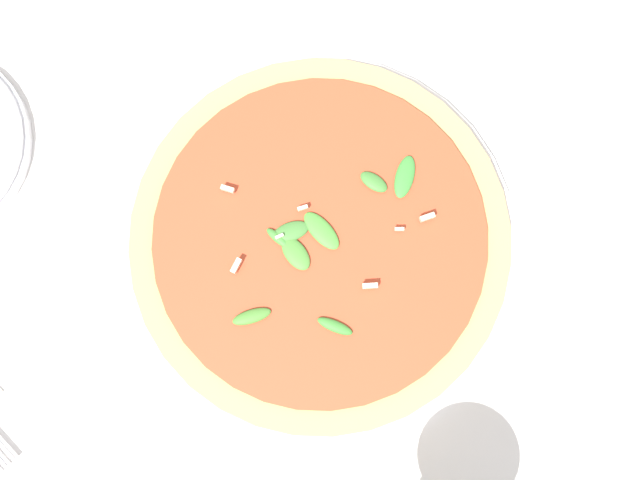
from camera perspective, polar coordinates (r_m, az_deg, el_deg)
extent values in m
plane|color=silver|center=(0.70, 0.89, 1.56)|extent=(6.00, 6.00, 0.00)
cylinder|color=white|center=(0.69, 0.00, -0.31)|extent=(0.36, 0.36, 0.01)
cylinder|color=tan|center=(0.67, 0.00, -0.12)|extent=(0.34, 0.34, 0.02)
cylinder|color=#C64728|center=(0.66, 0.00, 0.04)|extent=(0.30, 0.30, 0.01)
ellipsoid|color=#488E35|center=(0.65, 0.11, 0.71)|extent=(0.05, 0.03, 0.01)
ellipsoid|color=#407A32|center=(0.66, 4.12, 4.43)|extent=(0.03, 0.03, 0.01)
ellipsoid|color=#467F2F|center=(0.65, -5.23, -5.83)|extent=(0.02, 0.04, 0.01)
ellipsoid|color=#408334|center=(0.65, -3.08, -0.19)|extent=(0.03, 0.02, 0.01)
ellipsoid|color=#427A35|center=(0.65, -2.14, 0.42)|extent=(0.02, 0.03, 0.01)
ellipsoid|color=#3C8536|center=(0.67, 6.28, 5.17)|extent=(0.04, 0.04, 0.01)
ellipsoid|color=#3B8030|center=(0.65, 1.14, -6.59)|extent=(0.03, 0.03, 0.01)
ellipsoid|color=#478433|center=(0.65, -1.86, -1.04)|extent=(0.04, 0.02, 0.01)
cube|color=beige|center=(0.66, 8.17, 1.73)|extent=(0.01, 0.01, 0.01)
cube|color=beige|center=(0.65, -6.40, -1.96)|extent=(0.01, 0.01, 0.01)
cube|color=beige|center=(0.64, 3.97, -3.44)|extent=(0.01, 0.01, 0.01)
cube|color=beige|center=(0.65, -1.33, 2.46)|extent=(0.00, 0.01, 0.01)
cube|color=beige|center=(0.65, 6.06, 0.83)|extent=(0.01, 0.01, 0.00)
cube|color=beige|center=(0.66, -7.06, 3.88)|extent=(0.01, 0.01, 0.01)
cube|color=beige|center=(0.65, -3.20, 0.48)|extent=(0.00, 0.01, 0.00)
cube|color=silver|center=(0.74, -23.22, -14.02)|extent=(0.04, 0.02, 0.00)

